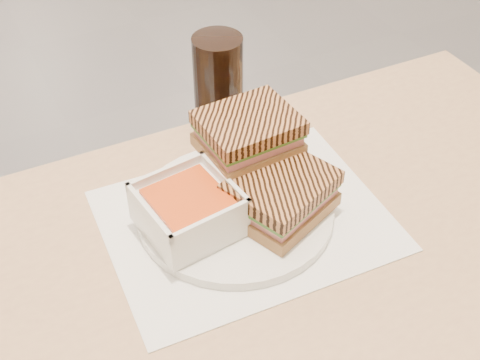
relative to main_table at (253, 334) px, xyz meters
name	(u,v)px	position (x,y,z in m)	size (l,w,h in m)	color
main_table	(253,334)	(0.00, 0.00, 0.00)	(1.21, 0.72, 0.75)	tan
tray_liner	(246,220)	(0.04, 0.10, 0.12)	(0.40, 0.32, 0.00)	white
plate	(235,210)	(0.03, 0.12, 0.12)	(0.28, 0.28, 0.01)	white
soup_bowl	(189,211)	(-0.04, 0.11, 0.16)	(0.13, 0.13, 0.06)	white
panini_lower	(281,195)	(0.08, 0.08, 0.16)	(0.17, 0.15, 0.06)	#9A7243
panini_upper	(248,134)	(0.08, 0.17, 0.21)	(0.14, 0.12, 0.06)	#9A7243
cola_glass	(218,86)	(0.10, 0.31, 0.20)	(0.08, 0.08, 0.17)	black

